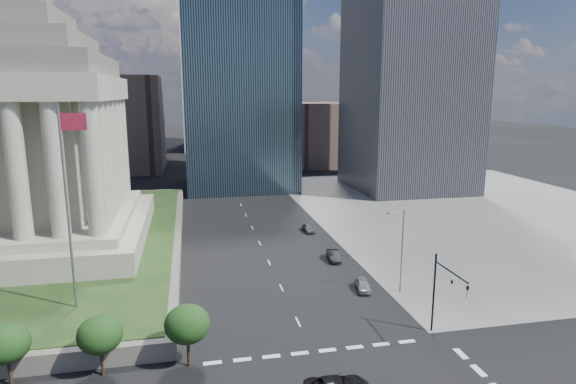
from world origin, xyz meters
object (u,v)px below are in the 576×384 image
object	(u,v)px
street_lamp_north	(401,246)
parked_sedan_mid	(334,256)
flagpole	(68,198)
traffic_signal_ne	(444,288)
parked_sedan_near	(363,285)
war_memorial	(9,105)
parked_sedan_far	(308,228)

from	to	relation	value
street_lamp_north	parked_sedan_mid	distance (m)	13.76
flagpole	street_lamp_north	bearing A→B (deg)	1.63
traffic_signal_ne	parked_sedan_near	bearing A→B (deg)	104.12
parked_sedan_near	traffic_signal_ne	bearing A→B (deg)	-66.16
war_memorial	flagpole	size ratio (longest dim) A/B	1.95
street_lamp_north	parked_sedan_near	world-z (taller)	street_lamp_north
flagpole	parked_sedan_mid	size ratio (longest dim) A/B	4.76
parked_sedan_near	parked_sedan_mid	world-z (taller)	parked_sedan_mid
traffic_signal_ne	parked_sedan_far	xyz separation A→B (m)	(-3.50, 37.95, -4.58)
war_memorial	traffic_signal_ne	distance (m)	60.00
parked_sedan_near	parked_sedan_far	world-z (taller)	parked_sedan_far
flagpole	parked_sedan_mid	bearing A→B (deg)	22.99
street_lamp_north	parked_sedan_mid	size ratio (longest dim) A/B	2.38
war_memorial	flagpole	bearing A→B (deg)	-63.11
flagpole	war_memorial	bearing A→B (deg)	116.89
parked_sedan_mid	parked_sedan_near	bearing A→B (deg)	-81.87
parked_sedan_mid	flagpole	bearing A→B (deg)	-150.60
war_memorial	traffic_signal_ne	world-z (taller)	war_memorial
street_lamp_north	parked_sedan_far	distance (m)	27.46
street_lamp_north	parked_sedan_mid	bearing A→B (deg)	109.71
flagpole	parked_sedan_near	world-z (taller)	flagpole
war_memorial	parked_sedan_near	xyz separation A→B (m)	(43.32, -21.69, -20.74)
flagpole	street_lamp_north	size ratio (longest dim) A/B	2.00
war_memorial	street_lamp_north	xyz separation A→B (m)	(47.33, -23.00, -15.74)
traffic_signal_ne	parked_sedan_far	size ratio (longest dim) A/B	2.03
flagpole	parked_sedan_far	world-z (taller)	flagpole
traffic_signal_ne	parked_sedan_mid	size ratio (longest dim) A/B	1.90
flagpole	parked_sedan_mid	xyz separation A→B (m)	(30.83, 13.08, -12.42)
parked_sedan_far	traffic_signal_ne	bearing A→B (deg)	-86.18
traffic_signal_ne	flagpole	bearing A→B (deg)	163.29
war_memorial	parked_sedan_mid	bearing A→B (deg)	-14.25
war_memorial	parked_sedan_near	world-z (taller)	war_memorial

